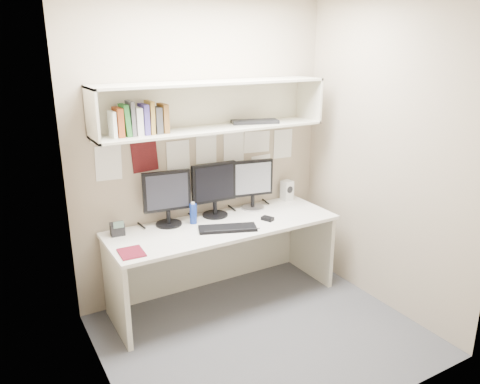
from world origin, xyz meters
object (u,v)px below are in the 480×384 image
monitor_right (252,182)px  maroon_notebook (131,253)px  monitor_left (167,196)px  keyboard (228,228)px  monitor_center (214,188)px  speaker (287,190)px  desk_phone (117,229)px  desk (224,262)px

monitor_right → maroon_notebook: 1.38m
monitor_left → keyboard: 0.58m
monitor_right → maroon_notebook: bearing=-152.0°
monitor_center → keyboard: bearing=-98.6°
monitor_right → speaker: 0.45m
speaker → desk_phone: bearing=175.3°
desk → monitor_left: 0.78m
monitor_center → monitor_left: bearing=-178.7°
monitor_center → desk: bearing=-96.2°
desk → maroon_notebook: maroon_notebook is taller
speaker → desk_phone: speaker is taller
monitor_left → maroon_notebook: (-0.45, -0.41, -0.25)m
desk → maroon_notebook: (-0.87, -0.19, 0.37)m
desk → monitor_center: 0.66m
desk → monitor_right: bearing=27.2°
desk → desk_phone: size_ratio=15.13×
speaker → maroon_notebook: bearing=-171.8°
desk → monitor_left: bearing=152.3°
desk → monitor_right: monitor_right is taller
speaker → monitor_right: bearing=178.8°
keyboard → desk_phone: size_ratio=3.64×
monitor_right → maroon_notebook: size_ratio=2.16×
monitor_center → maroon_notebook: size_ratio=2.26×
keyboard → desk_phone: 0.90m
monitor_left → keyboard: bearing=-35.7°
desk_phone → maroon_notebook: bearing=-86.4°
monitor_right → speaker: (0.43, 0.04, -0.15)m
monitor_center → maroon_notebook: bearing=-154.5°
desk → desk_phone: 0.98m
monitor_left → monitor_right: monitor_left is taller
desk → monitor_left: (-0.42, 0.22, 0.62)m
monitor_right → maroon_notebook: monitor_right is taller
monitor_left → maroon_notebook: bearing=-131.0°
monitor_center → keyboard: size_ratio=1.01×
monitor_center → keyboard: 0.44m
monitor_left → desk_phone: (-0.44, -0.01, -0.21)m
monitor_left → speaker: 1.28m
monitor_left → maroon_notebook: 0.66m
desk → keyboard: bearing=-103.5°
keyboard → speaker: size_ratio=2.45×
monitor_center → desk_phone: size_ratio=3.67×
monitor_left → desk_phone: bearing=-171.7°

